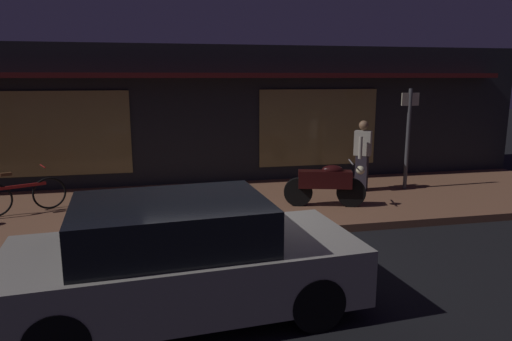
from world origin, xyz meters
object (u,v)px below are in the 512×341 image
motorcycle (326,183)px  person_bystander (362,154)px  parked_car_far (181,259)px  bicycle_parked (22,195)px  sign_post (408,133)px

motorcycle → person_bystander: bearing=41.0°
person_bystander → parked_car_far: size_ratio=0.40×
motorcycle → parked_car_far: bearing=-131.2°
person_bystander → parked_car_far: (-4.49, -4.77, -0.32)m
parked_car_far → person_bystander: bearing=46.7°
motorcycle → bicycle_parked: bearing=172.5°
bicycle_parked → sign_post: size_ratio=0.64×
sign_post → parked_car_far: size_ratio=0.57×
motorcycle → bicycle_parked: motorcycle is taller
sign_post → bicycle_parked: bearing=-178.0°
motorcycle → person_bystander: size_ratio=1.00×
bicycle_parked → sign_post: sign_post is taller
motorcycle → sign_post: bearing=24.1°
motorcycle → person_bystander: person_bystander is taller
person_bystander → sign_post: 1.22m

